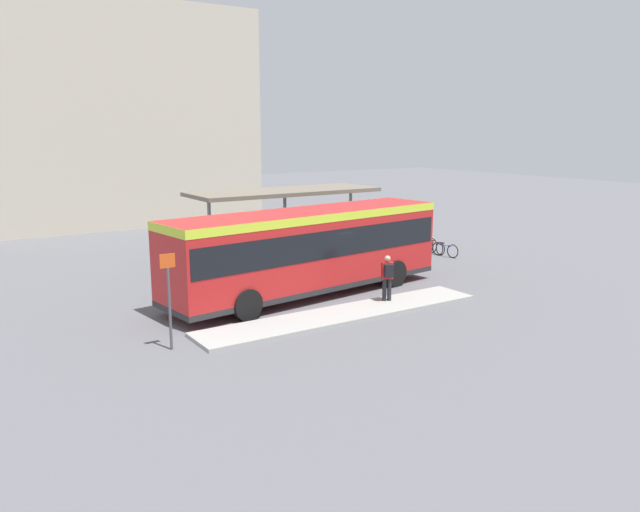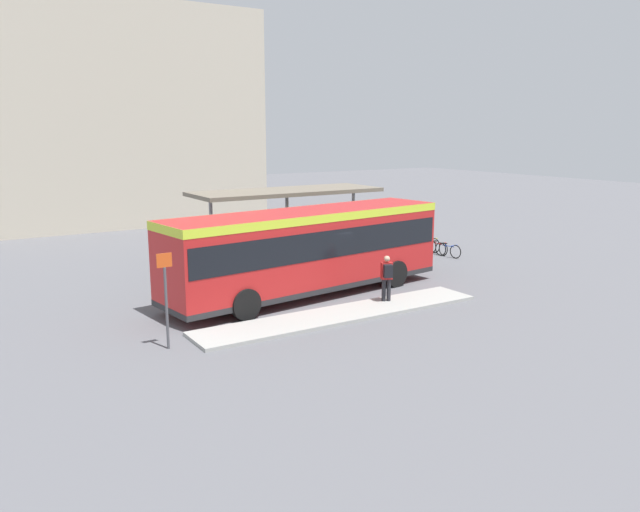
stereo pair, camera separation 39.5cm
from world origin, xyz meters
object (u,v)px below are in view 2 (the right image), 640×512
(potted_planter_near_shelter, at_px, (342,253))
(platform_sign, at_px, (166,296))
(bicycle_blue, at_px, (448,250))
(bicycle_red, at_px, (438,247))
(pedestrian_waiting, at_px, (387,275))
(bicycle_yellow, at_px, (428,244))
(potted_planter_far_side, at_px, (383,247))
(city_bus, at_px, (307,246))

(potted_planter_near_shelter, bearing_deg, platform_sign, -148.69)
(bicycle_blue, relative_size, bicycle_red, 1.01)
(pedestrian_waiting, height_order, platform_sign, platform_sign)
(pedestrian_waiting, distance_m, bicycle_red, 10.03)
(bicycle_yellow, xyz_separation_m, platform_sign, (-16.35, -7.14, 1.17))
(bicycle_blue, bearing_deg, potted_planter_far_side, -111.47)
(city_bus, relative_size, potted_planter_near_shelter, 9.42)
(bicycle_blue, xyz_separation_m, bicycle_red, (0.09, 0.84, -0.01))
(city_bus, bearing_deg, potted_planter_near_shelter, 33.84)
(platform_sign, bearing_deg, bicycle_red, 21.23)
(bicycle_blue, height_order, bicycle_red, bicycle_blue)
(potted_planter_near_shelter, xyz_separation_m, potted_planter_far_side, (2.35, -0.04, 0.07))
(pedestrian_waiting, bearing_deg, potted_planter_far_side, -13.28)
(bicycle_red, bearing_deg, potted_planter_near_shelter, -86.30)
(bicycle_red, distance_m, potted_planter_near_shelter, 5.87)
(bicycle_yellow, height_order, potted_planter_far_side, potted_planter_far_side)
(potted_planter_far_side, bearing_deg, pedestrian_waiting, -127.13)
(bicycle_yellow, xyz_separation_m, potted_planter_near_shelter, (-6.00, -0.85, 0.26))
(potted_planter_near_shelter, bearing_deg, city_bus, -139.25)
(bicycle_red, distance_m, bicycle_yellow, 0.86)
(city_bus, relative_size, potted_planter_far_side, 8.51)
(city_bus, bearing_deg, bicycle_yellow, 16.09)
(city_bus, distance_m, pedestrian_waiting, 3.26)
(pedestrian_waiting, xyz_separation_m, bicycle_red, (8.02, 5.99, -0.73))
(pedestrian_waiting, bearing_deg, platform_sign, 116.02)
(bicycle_yellow, bearing_deg, potted_planter_far_side, -74.48)
(bicycle_blue, xyz_separation_m, bicycle_yellow, (0.22, 1.69, 0.04))
(bicycle_blue, bearing_deg, platform_sign, -79.55)
(bicycle_red, relative_size, potted_planter_near_shelter, 1.26)
(bicycle_red, xyz_separation_m, potted_planter_near_shelter, (-5.86, -0.00, 0.31))
(bicycle_red, distance_m, potted_planter_far_side, 3.53)
(bicycle_blue, bearing_deg, potted_planter_near_shelter, -106.53)
(pedestrian_waiting, bearing_deg, bicycle_blue, -33.17)
(bicycle_blue, relative_size, potted_planter_far_side, 1.15)
(pedestrian_waiting, xyz_separation_m, bicycle_yellow, (8.15, 6.83, -0.69))
(pedestrian_waiting, distance_m, bicycle_blue, 9.48)
(city_bus, xyz_separation_m, bicycle_yellow, (9.88, 4.19, -1.50))
(pedestrian_waiting, height_order, potted_planter_far_side, pedestrian_waiting)
(city_bus, relative_size, bicycle_blue, 7.39)
(bicycle_yellow, bearing_deg, bicycle_red, -7.18)
(pedestrian_waiting, height_order, potted_planter_near_shelter, pedestrian_waiting)
(city_bus, distance_m, platform_sign, 7.12)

